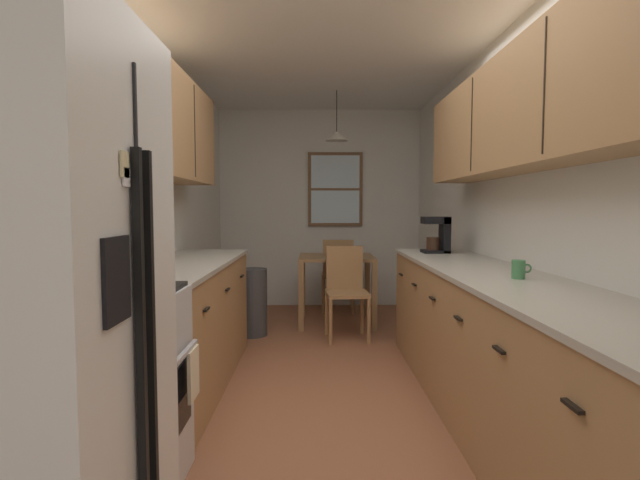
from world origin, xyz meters
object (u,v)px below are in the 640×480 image
(storage_canister, at_px, (135,263))
(dining_chair_far, at_px, (338,272))
(stove_range, at_px, (104,392))
(table_serving_bowl, at_px, (343,253))
(microwave_over_range, at_px, (68,125))
(mug_by_coffeemaker, at_px, (519,269))
(dining_table, at_px, (336,268))
(coffee_maker, at_px, (439,234))
(trash_bin, at_px, (252,302))
(refrigerator, at_px, (13,335))
(dining_chair_near, at_px, (346,287))

(storage_canister, bearing_deg, dining_chair_far, 69.93)
(stove_range, distance_m, table_serving_bowl, 3.46)
(microwave_over_range, bearing_deg, mug_by_coffeemaker, 12.78)
(dining_table, height_order, coffee_maker, coffee_maker)
(dining_chair_far, bearing_deg, trash_bin, -130.80)
(coffee_maker, bearing_deg, trash_bin, 157.18)
(trash_bin, xyz_separation_m, coffee_maker, (1.69, -0.71, 0.72))
(storage_canister, xyz_separation_m, mug_by_coffeemaker, (2.03, 0.06, -0.04))
(trash_bin, bearing_deg, stove_range, -96.23)
(microwave_over_range, xyz_separation_m, trash_bin, (0.41, 2.70, -1.30))
(refrigerator, xyz_separation_m, storage_canister, (-0.06, 1.11, 0.08))
(dining_chair_far, distance_m, coffee_maker, 2.02)
(dining_chair_far, distance_m, mug_by_coffeemaker, 3.41)
(dining_chair_near, relative_size, storage_canister, 4.86)
(microwave_over_range, xyz_separation_m, mug_by_coffeemaker, (2.14, 0.49, -0.68))
(dining_table, bearing_deg, dining_chair_near, -83.11)
(coffee_maker, bearing_deg, microwave_over_range, -136.59)
(coffee_maker, bearing_deg, refrigerator, -125.73)
(dining_table, bearing_deg, table_serving_bowl, 24.34)
(table_serving_bowl, bearing_deg, dining_table, -155.66)
(storage_canister, relative_size, mug_by_coffeemaker, 1.73)
(dining_table, xyz_separation_m, dining_chair_near, (0.07, -0.58, -0.12))
(microwave_over_range, relative_size, storage_canister, 3.31)
(refrigerator, height_order, table_serving_bowl, refrigerator)
(storage_canister, bearing_deg, table_serving_bowl, 66.02)
(refrigerator, xyz_separation_m, dining_chair_near, (1.18, 3.30, -0.41))
(dining_chair_near, bearing_deg, dining_chair_far, 91.11)
(trash_bin, bearing_deg, dining_chair_near, -5.23)
(dining_chair_far, xyz_separation_m, table_serving_bowl, (0.02, -0.54, 0.28))
(stove_range, distance_m, coffee_maker, 2.87)
(refrigerator, bearing_deg, stove_range, 94.81)
(trash_bin, height_order, table_serving_bowl, table_serving_bowl)
(dining_chair_near, bearing_deg, table_serving_bowl, 89.82)
(microwave_over_range, distance_m, storage_canister, 0.77)
(refrigerator, xyz_separation_m, coffee_maker, (1.93, 2.68, 0.15))
(microwave_over_range, relative_size, trash_bin, 0.91)
(refrigerator, distance_m, trash_bin, 3.45)
(storage_canister, height_order, coffee_maker, coffee_maker)
(dining_table, relative_size, dining_chair_near, 0.91)
(dining_chair_far, relative_size, trash_bin, 1.34)
(coffee_maker, bearing_deg, dining_chair_near, 140.12)
(dining_chair_near, distance_m, mug_by_coffeemaker, 2.31)
(mug_by_coffeemaker, relative_size, table_serving_bowl, 0.51)
(dining_table, bearing_deg, refrigerator, -105.95)
(refrigerator, relative_size, coffee_maker, 5.96)
(refrigerator, bearing_deg, dining_table, 74.05)
(trash_bin, relative_size, storage_canister, 3.63)
(trash_bin, bearing_deg, table_serving_bowl, 28.95)
(mug_by_coffeemaker, bearing_deg, storage_canister, -178.19)
(dining_chair_far, bearing_deg, dining_chair_near, -88.89)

